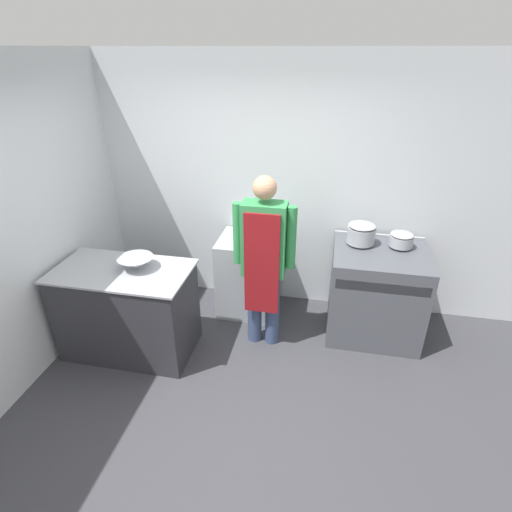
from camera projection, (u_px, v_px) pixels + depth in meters
The scene contains 10 objects.
ground_plane at pixel (223, 410), 3.33m from camera, with size 14.00×14.00×0.00m, color #38383D.
wall_back at pixel (263, 187), 4.30m from camera, with size 8.00×0.05×2.70m.
wall_left at pixel (68, 202), 3.88m from camera, with size 0.05×8.00×2.70m.
prep_counter at pixel (128, 310), 3.83m from camera, with size 1.25×0.69×0.89m.
stove at pixel (375, 292), 4.08m from camera, with size 0.91×0.80×0.95m.
fridge_unit at pixel (249, 275), 4.44m from camera, with size 0.64×0.58×0.88m.
person_cook at pixel (264, 256), 3.68m from camera, with size 0.58×0.24×1.74m.
mixing_bowl at pixel (136, 263), 3.62m from camera, with size 0.32×0.32×0.12m.
stock_pot at pixel (361, 233), 3.96m from camera, with size 0.28×0.28×0.21m.
sauce_pot at pixel (401, 239), 3.91m from camera, with size 0.23×0.23×0.14m.
Camera 1 is at (0.73, -2.25, 2.69)m, focal length 28.00 mm.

